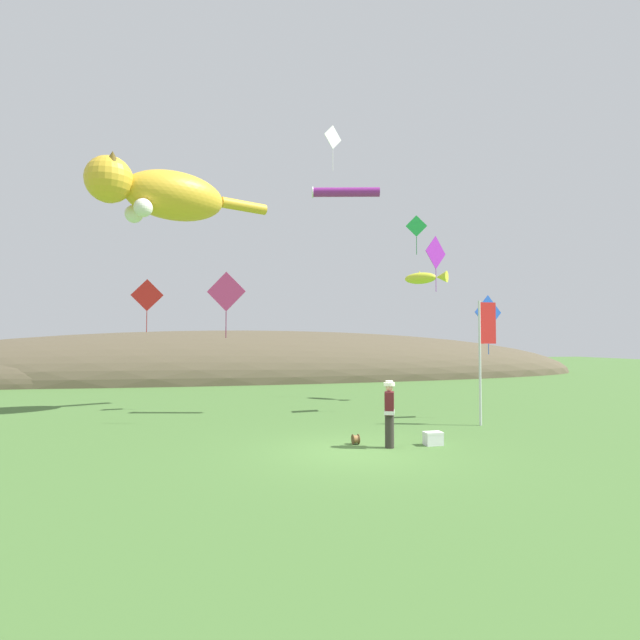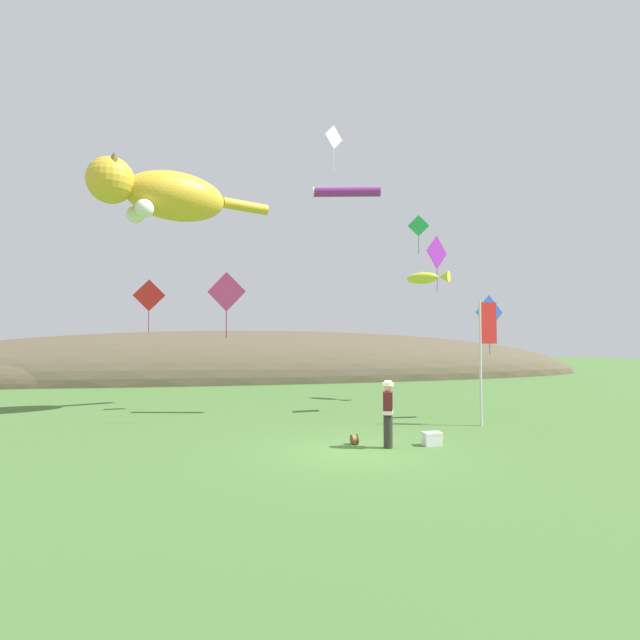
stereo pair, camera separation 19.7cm
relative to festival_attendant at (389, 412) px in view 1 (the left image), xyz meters
The scene contains 15 objects.
ground_plane 1.36m from the festival_attendant, 166.32° to the right, with size 120.00×120.00×0.00m, color #477033.
distant_hill_ridge 26.07m from the festival_attendant, 94.83° to the left, with size 57.13×14.39×7.18m.
festival_attendant is the anchor object (origin of this frame).
kite_spool 1.27m from the festival_attendant, 138.24° to the left, with size 0.17×0.28×0.28m.
picnic_cooler 1.50m from the festival_attendant, ahead, with size 0.49×0.33×0.36m.
festival_banner_pole 5.40m from the festival_attendant, 29.40° to the left, with size 0.66×0.08×4.18m.
kite_giant_cat 12.63m from the festival_attendant, 129.07° to the left, with size 7.08×3.59×2.27m.
kite_fish_windsock 12.09m from the festival_attendant, 58.84° to the left, with size 1.88×1.86×0.64m.
kite_tube_streamer 9.62m from the festival_attendant, 84.37° to the left, with size 2.63×1.07×0.44m.
kite_diamond_green 13.95m from the festival_attendant, 61.09° to the left, with size 1.04×0.33×1.98m.
kite_diamond_violet 8.74m from the festival_attendant, 52.30° to the left, with size 1.19×0.63×2.23m.
kite_diamond_blue 7.19m from the festival_attendant, 34.58° to the left, with size 1.25×0.27×2.17m.
kite_diamond_white 12.08m from the festival_attendant, 87.23° to the left, with size 0.86×0.50×1.88m.
kite_diamond_pink 7.08m from the festival_attendant, 130.69° to the left, with size 1.27×0.49×2.25m.
kite_diamond_red 12.76m from the festival_attendant, 125.14° to the left, with size 1.37×0.19×2.28m.
Camera 1 is at (-4.11, -12.22, 2.86)m, focal length 28.00 mm.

